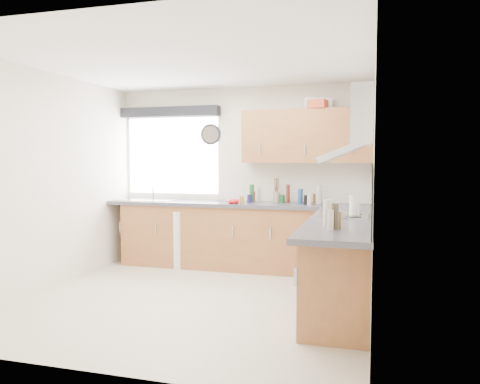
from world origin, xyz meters
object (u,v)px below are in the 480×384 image
(upper_cabinets, at_px, (307,136))
(oven, at_px, (341,263))
(extractor_hood, at_px, (354,132))
(washing_machine, at_px, (177,237))

(upper_cabinets, bearing_deg, oven, -67.46)
(oven, xyz_separation_m, extractor_hood, (0.10, -0.00, 1.34))
(upper_cabinets, relative_size, washing_machine, 2.17)
(extractor_hood, bearing_deg, washing_machine, 153.75)
(extractor_hood, height_order, washing_machine, extractor_hood)
(oven, height_order, extractor_hood, extractor_hood)
(oven, xyz_separation_m, upper_cabinets, (-0.55, 1.32, 1.38))
(extractor_hood, relative_size, upper_cabinets, 0.46)
(extractor_hood, xyz_separation_m, washing_machine, (-2.47, 1.22, -1.38))
(upper_cabinets, xyz_separation_m, washing_machine, (-1.82, -0.10, -1.41))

